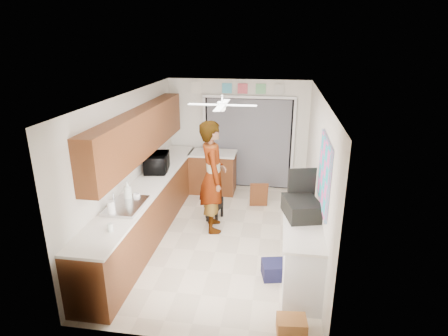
{
  "coord_description": "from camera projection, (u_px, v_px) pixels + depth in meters",
  "views": [
    {
      "loc": [
        0.96,
        -5.87,
        3.38
      ],
      "look_at": [
        0.0,
        0.4,
        1.15
      ],
      "focal_mm": 30.0,
      "sensor_mm": 36.0,
      "label": 1
    }
  ],
  "objects": [
    {
      "name": "suitcase",
      "position": [
        301.0,
        208.0,
        5.34
      ],
      "size": [
        0.59,
        0.69,
        0.26
      ],
      "primitive_type": "cube",
      "rotation": [
        0.0,
        0.0,
        0.26
      ],
      "color": "black",
      "rests_on": "right_counter_top"
    },
    {
      "name": "peninsula_base",
      "position": [
        213.0,
        173.0,
        8.52
      ],
      "size": [
        1.0,
        0.6,
        0.9
      ],
      "primitive_type": "cube",
      "color": "brown",
      "rests_on": "floor"
    },
    {
      "name": "ceiling",
      "position": [
        220.0,
        96.0,
        5.9
      ],
      "size": [
        5.0,
        5.0,
        0.0
      ],
      "primitive_type": "plane",
      "rotation": [
        3.14,
        0.0,
        0.0
      ],
      "color": "white",
      "rests_on": "ground"
    },
    {
      "name": "jar_b",
      "position": [
        110.0,
        227.0,
        4.94
      ],
      "size": [
        0.09,
        0.09,
        0.11
      ],
      "primitive_type": "cylinder",
      "rotation": [
        0.0,
        0.0,
        0.23
      ],
      "color": "silver",
      "rests_on": "left_countertop"
    },
    {
      "name": "back_opening_recess",
      "position": [
        248.0,
        143.0,
        8.65
      ],
      "size": [
        2.0,
        0.06,
        2.1
      ],
      "primitive_type": "cube",
      "color": "black",
      "rests_on": "wall_back"
    },
    {
      "name": "header_frame_3",
      "position": [
        261.0,
        89.0,
        8.2
      ],
      "size": [
        0.22,
        0.02,
        0.22
      ],
      "primitive_type": "cube",
      "color": "#69B877",
      "rests_on": "wall_back"
    },
    {
      "name": "microwave",
      "position": [
        157.0,
        163.0,
        7.14
      ],
      "size": [
        0.52,
        0.68,
        0.34
      ],
      "primitive_type": "imported",
      "rotation": [
        0.0,
        0.0,
        1.74
      ],
      "color": "black",
      "rests_on": "left_countertop"
    },
    {
      "name": "left_countertop",
      "position": [
        149.0,
        184.0,
        6.61
      ],
      "size": [
        0.62,
        4.8,
        0.04
      ],
      "primitive_type": "cube",
      "color": "white",
      "rests_on": "left_base_cabinets"
    },
    {
      "name": "header_frame_2",
      "position": [
        243.0,
        89.0,
        8.26
      ],
      "size": [
        0.22,
        0.02,
        0.22
      ],
      "primitive_type": "cube",
      "color": "#CB4C5A",
      "rests_on": "wall_back"
    },
    {
      "name": "paper_towel_roll",
      "position": [
        111.0,
        209.0,
        5.36
      ],
      "size": [
        0.12,
        0.12,
        0.22
      ],
      "primitive_type": "cylinder",
      "rotation": [
        0.0,
        0.0,
        -0.15
      ],
      "color": "white",
      "rests_on": "left_countertop"
    },
    {
      "name": "suitcase_rim",
      "position": [
        301.0,
        215.0,
        5.38
      ],
      "size": [
        0.57,
        0.67,
        0.02
      ],
      "primitive_type": "cube",
      "rotation": [
        0.0,
        0.0,
        0.26
      ],
      "color": "yellow",
      "rests_on": "suitcase"
    },
    {
      "name": "dog",
      "position": [
        216.0,
        208.0,
        7.26
      ],
      "size": [
        0.36,
        0.62,
        0.46
      ],
      "primitive_type": "cube",
      "rotation": [
        0.0,
        0.0,
        -0.2
      ],
      "color": "black",
      "rests_on": "floor"
    },
    {
      "name": "cardboard_box",
      "position": [
        292.0,
        326.0,
        4.47
      ],
      "size": [
        0.37,
        0.3,
        0.22
      ],
      "primitive_type": "cube",
      "rotation": [
        0.0,
        0.0,
        0.1
      ],
      "color": "#BD753B",
      "rests_on": "floor"
    },
    {
      "name": "abstract_painting",
      "position": [
        324.0,
        173.0,
        5.03
      ],
      "size": [
        0.03,
        1.15,
        0.95
      ],
      "primitive_type": "cube",
      "color": "#DF52A5",
      "rests_on": "wall_right"
    },
    {
      "name": "upper_cabinets",
      "position": [
        141.0,
        133.0,
        6.53
      ],
      "size": [
        0.32,
        4.0,
        0.8
      ],
      "primitive_type": "cube",
      "color": "brown",
      "rests_on": "wall_left"
    },
    {
      "name": "suitcase_lid",
      "position": [
        302.0,
        184.0,
        5.53
      ],
      "size": [
        0.41,
        0.14,
        0.5
      ],
      "primitive_type": "cube",
      "rotation": [
        0.0,
        0.0,
        0.26
      ],
      "color": "black",
      "rests_on": "suitcase"
    },
    {
      "name": "header_frame_1",
      "position": [
        227.0,
        88.0,
        8.31
      ],
      "size": [
        0.22,
        0.02,
        0.22
      ],
      "primitive_type": "cube",
      "color": "#4CB0CC",
      "rests_on": "wall_back"
    },
    {
      "name": "man",
      "position": [
        213.0,
        177.0,
        6.67
      ],
      "size": [
        0.67,
        0.85,
        2.04
      ],
      "primitive_type": "imported",
      "rotation": [
        0.0,
        0.0,
        1.85
      ],
      "color": "white",
      "rests_on": "floor"
    },
    {
      "name": "door_trim_right",
      "position": [
        293.0,
        146.0,
        8.48
      ],
      "size": [
        0.06,
        0.04,
        2.1
      ],
      "primitive_type": "cube",
      "color": "white",
      "rests_on": "wall_back"
    },
    {
      "name": "door_trim_head",
      "position": [
        249.0,
        97.0,
        8.27
      ],
      "size": [
        2.1,
        0.04,
        0.06
      ],
      "primitive_type": "cube",
      "color": "white",
      "rests_on": "wall_back"
    },
    {
      "name": "wall_right",
      "position": [
        317.0,
        175.0,
        6.09
      ],
      "size": [
        0.0,
        5.0,
        5.0
      ],
      "primitive_type": "plane",
      "rotation": [
        1.57,
        0.0,
        -1.57
      ],
      "color": "silver",
      "rests_on": "ground"
    },
    {
      "name": "floor",
      "position": [
        221.0,
        235.0,
        6.73
      ],
      "size": [
        5.0,
        5.0,
        0.0
      ],
      "primitive_type": "plane",
      "color": "beige",
      "rests_on": "ground"
    },
    {
      "name": "right_counter_base",
      "position": [
        301.0,
        257.0,
        5.27
      ],
      "size": [
        0.5,
        1.4,
        0.9
      ],
      "primitive_type": "cube",
      "color": "white",
      "rests_on": "floor"
    },
    {
      "name": "soap_bottle",
      "position": [
        128.0,
        191.0,
        5.85
      ],
      "size": [
        0.15,
        0.15,
        0.33
      ],
      "primitive_type": "imported",
      "rotation": [
        0.0,
        0.0,
        0.15
      ],
      "color": "silver",
      "rests_on": "left_countertop"
    },
    {
      "name": "door_trim_left",
      "position": [
        205.0,
        142.0,
        8.77
      ],
      "size": [
        0.06,
        0.04,
        2.1
      ],
      "primitive_type": "cube",
      "color": "white",
      "rests_on": "wall_back"
    },
    {
      "name": "header_frame_4",
      "position": [
        279.0,
        89.0,
        8.14
      ],
      "size": [
        0.22,
        0.02,
        0.22
      ],
      "primitive_type": "cube",
      "color": "beige",
      "rests_on": "wall_back"
    },
    {
      "name": "cup",
      "position": [
        136.0,
        196.0,
        5.94
      ],
      "size": [
        0.12,
        0.12,
        0.09
      ],
      "primitive_type": "imported",
      "rotation": [
        0.0,
        0.0,
        -0.05
      ],
      "color": "white",
      "rests_on": "left_countertop"
    },
    {
      "name": "wall_left",
      "position": [
        130.0,
        166.0,
        6.54
      ],
      "size": [
        0.0,
        5.0,
        5.0
      ],
      "primitive_type": "plane",
      "rotation": [
        1.57,
        0.0,
        1.57
      ],
      "color": "silver",
      "rests_on": "ground"
    },
    {
      "name": "right_counter_top",
      "position": [
        303.0,
        227.0,
        5.12
      ],
      "size": [
        0.54,
        1.44,
        0.04
      ],
      "primitive_type": "cube",
      "color": "white",
      "rests_on": "right_counter_base"
    },
    {
      "name": "sink_basin",
      "position": [
        126.0,
        206.0,
        5.67
      ],
      "size": [
        0.5,
        0.76,
        0.06
      ],
      "primitive_type": "cube",
      "color": "silver",
      "rests_on": "left_countertop"
    },
    {
      "name": "peninsula_top",
      "position": [
        213.0,
        153.0,
        8.36
      ],
      "size": [
        1.04,
        0.64,
        0.04
      ],
      "primitive_type": "cube",
      "color": "white",
      "rests_on": "peninsula_base"
    },
    {
      "name": "left_base_cabinets",
      "position": [
        150.0,
        208.0,
        6.77
      ],
      "size": [
        0.6,
        4.8,
        0.9
      ],
      "primitive_type": "cube",
      "color": "brown",
      "rests_on": "floor"
    },
    {
      "name": "wall_front",
      "position": [
        183.0,
        248.0,
        3.98
      ],
      "size": [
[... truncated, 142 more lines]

